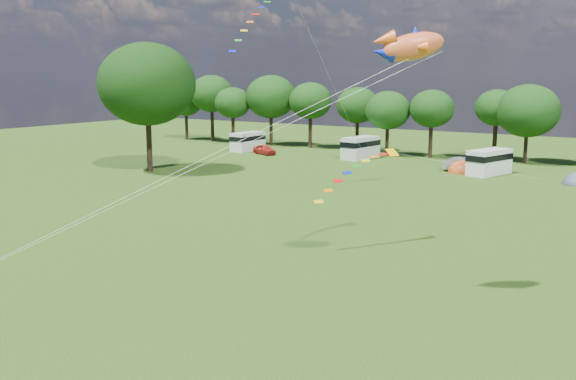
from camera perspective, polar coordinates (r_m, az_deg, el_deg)
The scene contains 12 objects.
ground_plane at distance 28.95m, azimuth -8.71°, elevation -10.23°, with size 180.00×180.00×0.00m, color black.
tree_line at distance 76.39m, azimuth 23.13°, elevation 6.68°, with size 102.98×10.98×10.27m.
big_tree at distance 68.11m, azimuth -12.44°, elevation 9.17°, with size 10.00×10.00×13.28m.
car_a at distance 81.21m, azimuth -2.11°, elevation 3.61°, with size 1.48×3.75×1.25m, color #B3281D.
car_b at distance 69.38m, azimuth 15.43°, elevation 2.19°, with size 1.56×4.18×1.47m, color gray.
campervan_a at distance 85.09m, azimuth -3.60°, elevation 4.38°, with size 2.45×5.14×2.46m.
campervan_b at distance 77.60m, azimuth 6.46°, elevation 3.82°, with size 2.96×5.59×2.62m.
campervan_c at distance 67.99m, azimuth 17.46°, elevation 2.46°, with size 3.60×5.62×2.55m.
tent_orange at distance 69.07m, azimuth 15.33°, elevation 1.56°, with size 3.23×3.54×2.53m.
fish_kite at distance 28.42m, azimuth 10.58°, elevation 12.43°, with size 3.16×2.71×1.77m.
streamer_kite_a at distance 57.74m, azimuth -1.97°, elevation 15.82°, with size 3.42×5.64×5.79m.
streamer_kite_c at distance 37.66m, azimuth 6.68°, elevation 2.03°, with size 3.14×5.07×2.84m.
Camera 1 is at (18.07, -20.23, 10.10)m, focal length 40.00 mm.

